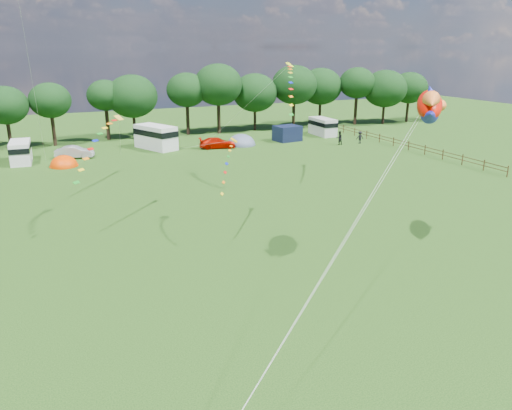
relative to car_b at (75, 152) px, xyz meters
name	(u,v)px	position (x,y,z in m)	size (l,w,h in m)	color
ground_plane	(327,339)	(7.32, -44.96, -0.72)	(180.00, 180.00, 0.00)	black
tree_line	(158,93)	(12.62, 10.03, 5.63)	(102.98, 10.98, 10.27)	black
fence	(401,143)	(39.32, -10.46, -0.02)	(0.12, 33.12, 1.20)	#472D19
car_b	(75,152)	(0.00, 0.00, 0.00)	(1.52, 4.07, 1.44)	#9FA2A6
car_c	(217,143)	(17.47, -0.99, -0.04)	(1.91, 4.54, 1.36)	#BD0E00
campervan_b	(21,151)	(-5.73, -0.20, 0.60)	(2.32, 5.07, 2.45)	silver
campervan_c	(156,136)	(10.12, 1.85, 0.89)	(4.87, 6.65, 3.00)	silver
campervan_d	(323,126)	(35.17, 2.31, 0.63)	(2.29, 5.17, 2.51)	#BABABC
tent_orange	(64,166)	(-1.46, -3.97, -0.70)	(3.06, 3.35, 2.39)	#EE3D00
tent_greyblue	(241,145)	(21.19, -0.07, -0.70)	(3.85, 4.22, 2.87)	#4F5C73
awning_navy	(287,133)	(28.20, 0.18, 0.33)	(3.36, 2.73, 2.10)	black
fish_kite	(430,106)	(17.28, -39.07, 8.62)	(3.60, 4.03, 2.30)	#F81200
streamer_kite_b	(102,138)	(0.48, -25.58, 5.79)	(4.25, 4.65, 3.78)	yellow
streamer_kite_c	(229,157)	(8.18, -30.42, 4.73)	(3.03, 4.90, 2.77)	#E5BB00
walker_a	(339,138)	(33.23, -5.30, 0.20)	(0.90, 0.55, 1.85)	black
walker_b	(360,137)	(36.34, -5.55, 0.12)	(1.08, 0.50, 1.67)	black
streamer_kite_d	(290,80)	(17.97, -20.29, 8.95)	(2.79, 5.16, 4.33)	yellow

